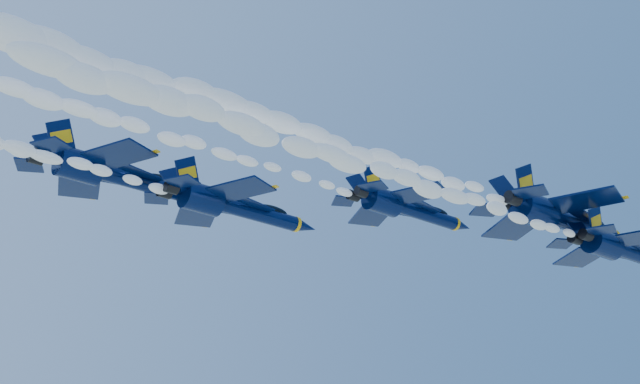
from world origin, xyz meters
TOP-DOWN VIEW (x-y plane):
  - jet_lead at (16.55, -8.51)m, footprint 16.03×13.15m
  - smoke_trail_jet_lead at (-15.78, -8.51)m, footprint 50.96×2.04m
  - jet_second at (10.01, -6.70)m, footprint 18.56×15.23m
  - smoke_trail_jet_second at (-23.41, -6.70)m, footprint 50.96×2.37m
  - jet_third at (-0.96, 2.34)m, footprint 15.05×12.35m
  - smoke_trail_jet_third at (-32.87, 2.34)m, footprint 50.96×1.92m
  - jet_fourth at (-11.90, 15.42)m, footprint 18.03×14.79m
  - jet_fifth at (-21.70, 21.52)m, footprint 19.70×16.16m

SIDE VIEW (x-z plane):
  - smoke_trail_jet_lead at x=-15.78m, z-range 149.13..150.97m
  - jet_lead at x=16.55m, z-range 147.52..153.48m
  - smoke_trail_jet_second at x=-23.41m, z-range 151.15..153.28m
  - jet_second at x=10.01m, z-range 149.25..156.14m
  - smoke_trail_jet_third at x=-32.87m, z-range 152.60..154.33m
  - jet_third at x=-0.96m, z-range 151.12..156.71m
  - jet_fourth at x=-11.90m, z-range 152.27..158.97m
  - jet_fifth at x=-21.70m, z-range 154.83..162.15m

